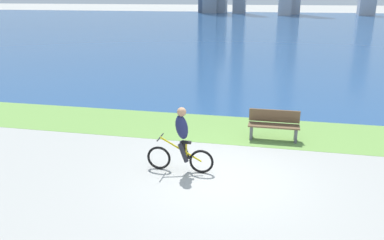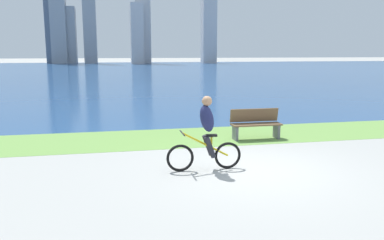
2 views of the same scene
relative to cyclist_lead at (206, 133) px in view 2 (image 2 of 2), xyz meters
The scene contains 6 objects.
ground_plane 1.31m from the cyclist_lead, 10.86° to the right, with size 300.00×300.00×0.00m, color #9E9E99.
grass_strip_bayside 3.59m from the cyclist_lead, 73.43° to the left, with size 120.00×2.73×0.01m, color #6B9947.
bay_water_surface 46.43m from the cyclist_lead, 88.77° to the left, with size 300.00×83.39×0.00m, color navy.
cyclist_lead is the anchor object (origin of this frame).
bench_near_path 3.52m from the cyclist_lead, 51.26° to the left, with size 1.50×0.47×0.90m.
city_skyline_far_shore 81.56m from the cyclist_lead, 92.88° to the left, with size 36.71×11.59×27.95m.
Camera 2 is at (-2.97, -7.85, 2.58)m, focal length 36.35 mm.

